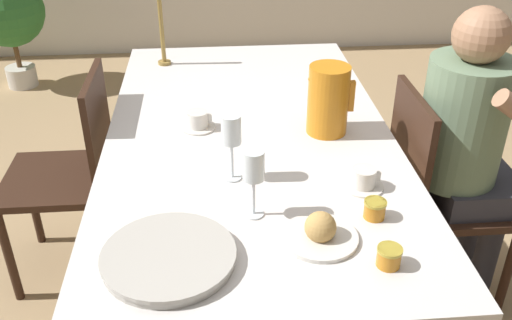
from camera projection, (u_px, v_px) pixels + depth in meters
ground_plane at (250, 284)px, 2.43m from camera, size 20.00×20.00×0.00m
dining_table at (250, 153)px, 2.10m from camera, size 1.03×1.86×0.73m
chair_person_side at (436, 192)px, 2.17m from camera, size 0.42×0.42×0.89m
chair_opposite at (73, 171)px, 2.30m from camera, size 0.42×0.42×0.89m
person_seated at (469, 140)px, 2.05m from camera, size 0.39×0.41×1.20m
red_pitcher at (328, 100)px, 2.01m from camera, size 0.17×0.15×0.25m
wine_glass_water at (231, 132)px, 1.71m from camera, size 0.06×0.06×0.22m
wine_glass_juice at (254, 169)px, 1.55m from camera, size 0.06×0.06×0.21m
teacup_near_person at (364, 180)px, 1.74m from camera, size 0.13×0.13×0.07m
teacup_across at (198, 121)px, 2.08m from camera, size 0.13×0.13×0.07m
serving_tray at (169, 257)px, 1.45m from camera, size 0.35×0.35×0.03m
bread_plate at (320, 232)px, 1.52m from camera, size 0.21×0.21×0.09m
jam_jar_amber at (389, 256)px, 1.43m from camera, size 0.06×0.06×0.05m
jam_jar_red at (375, 208)px, 1.60m from camera, size 0.06×0.06×0.05m
candlestick_tall at (162, 34)px, 2.57m from camera, size 0.06×0.06×0.36m
potted_plant at (8, 14)px, 3.99m from camera, size 0.50×0.50×0.82m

